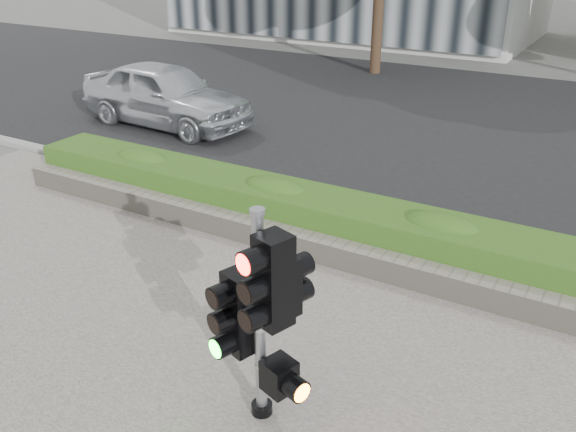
{
  "coord_description": "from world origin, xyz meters",
  "views": [
    {
      "loc": [
        3.49,
        -5.06,
        4.34
      ],
      "look_at": [
        0.19,
        0.6,
        1.29
      ],
      "focal_mm": 38.0,
      "sensor_mm": 36.0,
      "label": 1
    }
  ],
  "objects": [
    {
      "name": "ground",
      "position": [
        0.0,
        0.0,
        0.0
      ],
      "size": [
        120.0,
        120.0,
        0.0
      ],
      "primitive_type": "plane",
      "color": "#51514C",
      "rests_on": "ground"
    },
    {
      "name": "curb",
      "position": [
        0.0,
        3.15,
        0.06
      ],
      "size": [
        60.0,
        0.25,
        0.12
      ],
      "primitive_type": "cube",
      "color": "gray",
      "rests_on": "ground"
    },
    {
      "name": "car_silver",
      "position": [
        -6.47,
        6.1,
        0.79
      ],
      "size": [
        4.62,
        2.1,
        1.54
      ],
      "primitive_type": "imported",
      "rotation": [
        0.0,
        0.0,
        1.51
      ],
      "color": "silver",
      "rests_on": "road"
    },
    {
      "name": "road",
      "position": [
        0.0,
        10.0,
        0.01
      ],
      "size": [
        60.0,
        13.0,
        0.02
      ],
      "primitive_type": "cube",
      "color": "black",
      "rests_on": "ground"
    },
    {
      "name": "stone_wall",
      "position": [
        0.0,
        1.9,
        0.2
      ],
      "size": [
        12.0,
        0.32,
        0.34
      ],
      "primitive_type": "cube",
      "color": "gray",
      "rests_on": "sidewalk"
    },
    {
      "name": "hedge",
      "position": [
        0.0,
        2.55,
        0.37
      ],
      "size": [
        12.0,
        1.0,
        0.68
      ],
      "primitive_type": "cube",
      "color": "#54942D",
      "rests_on": "sidewalk"
    },
    {
      "name": "traffic_signal",
      "position": [
        0.96,
        -1.15,
        1.25
      ],
      "size": [
        0.82,
        0.67,
        2.21
      ],
      "rotation": [
        0.0,
        0.0,
        -0.32
      ],
      "color": "black",
      "rests_on": "sidewalk"
    }
  ]
}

